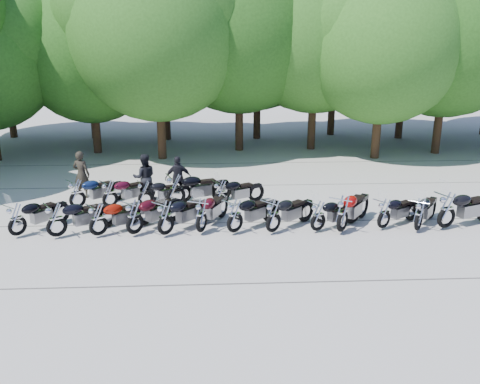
{
  "coord_description": "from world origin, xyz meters",
  "views": [
    {
      "loc": [
        -0.82,
        -14.83,
        6.14
      ],
      "look_at": [
        0.0,
        1.5,
        1.1
      ],
      "focal_mm": 38.0,
      "sensor_mm": 36.0,
      "label": 1
    }
  ],
  "objects_px": {
    "motorcycle_5": "(201,214)",
    "motorcycle_7": "(273,215)",
    "motorcycle_8": "(318,215)",
    "motorcycle_13": "(77,193)",
    "motorcycle_15": "(145,193)",
    "motorcycle_12": "(447,209)",
    "motorcycle_10": "(384,213)",
    "motorcycle_17": "(221,193)",
    "motorcycle_11": "(419,214)",
    "rider_1": "(145,177)",
    "motorcycle_3": "(134,216)",
    "motorcycle_4": "(166,217)",
    "motorcycle_6": "(235,215)",
    "motorcycle_14": "(110,193)",
    "rider_0": "(82,174)",
    "motorcycle_9": "(343,213)",
    "motorcycle_2": "(98,219)",
    "motorcycle_16": "(176,189)",
    "rider_2": "(178,178)",
    "motorcycle_1": "(56,219)",
    "motorcycle_0": "(16,219)"
  },
  "relations": [
    {
      "from": "motorcycle_15",
      "to": "rider_1",
      "type": "bearing_deg",
      "value": -12.73
    },
    {
      "from": "motorcycle_3",
      "to": "motorcycle_5",
      "type": "relative_size",
      "value": 1.02
    },
    {
      "from": "rider_0",
      "to": "motorcycle_1",
      "type": "bearing_deg",
      "value": 110.02
    },
    {
      "from": "motorcycle_11",
      "to": "motorcycle_16",
      "type": "relative_size",
      "value": 0.88
    },
    {
      "from": "motorcycle_2",
      "to": "motorcycle_16",
      "type": "distance_m",
      "value": 3.65
    },
    {
      "from": "motorcycle_15",
      "to": "motorcycle_3",
      "type": "bearing_deg",
      "value": 159.48
    },
    {
      "from": "motorcycle_1",
      "to": "motorcycle_15",
      "type": "relative_size",
      "value": 1.13
    },
    {
      "from": "motorcycle_5",
      "to": "motorcycle_7",
      "type": "xyz_separation_m",
      "value": [
        2.31,
        -0.13,
        -0.01
      ]
    },
    {
      "from": "motorcycle_5",
      "to": "motorcycle_17",
      "type": "height_order",
      "value": "motorcycle_5"
    },
    {
      "from": "motorcycle_12",
      "to": "motorcycle_14",
      "type": "bearing_deg",
      "value": 55.22
    },
    {
      "from": "motorcycle_11",
      "to": "motorcycle_16",
      "type": "bearing_deg",
      "value": 17.17
    },
    {
      "from": "motorcycle_10",
      "to": "rider_1",
      "type": "relative_size",
      "value": 1.15
    },
    {
      "from": "motorcycle_1",
      "to": "motorcycle_12",
      "type": "relative_size",
      "value": 0.9
    },
    {
      "from": "motorcycle_6",
      "to": "motorcycle_14",
      "type": "xyz_separation_m",
      "value": [
        -4.5,
        2.75,
        -0.04
      ]
    },
    {
      "from": "motorcycle_9",
      "to": "motorcycle_5",
      "type": "bearing_deg",
      "value": 33.65
    },
    {
      "from": "motorcycle_9",
      "to": "motorcycle_12",
      "type": "relative_size",
      "value": 0.99
    },
    {
      "from": "motorcycle_7",
      "to": "motorcycle_11",
      "type": "bearing_deg",
      "value": -132.08
    },
    {
      "from": "motorcycle_8",
      "to": "rider_1",
      "type": "relative_size",
      "value": 1.15
    },
    {
      "from": "motorcycle_16",
      "to": "motorcycle_15",
      "type": "bearing_deg",
      "value": 70.44
    },
    {
      "from": "motorcycle_17",
      "to": "motorcycle_10",
      "type": "bearing_deg",
      "value": -143.59
    },
    {
      "from": "motorcycle_17",
      "to": "rider_1",
      "type": "distance_m",
      "value": 3.17
    },
    {
      "from": "motorcycle_15",
      "to": "motorcycle_17",
      "type": "distance_m",
      "value": 2.81
    },
    {
      "from": "motorcycle_14",
      "to": "motorcycle_15",
      "type": "bearing_deg",
      "value": -124.28
    },
    {
      "from": "motorcycle_9",
      "to": "motorcycle_11",
      "type": "xyz_separation_m",
      "value": [
        2.52,
        0.02,
        -0.08
      ]
    },
    {
      "from": "motorcycle_3",
      "to": "motorcycle_9",
      "type": "relative_size",
      "value": 0.94
    },
    {
      "from": "motorcycle_4",
      "to": "motorcycle_15",
      "type": "distance_m",
      "value": 3.08
    },
    {
      "from": "motorcycle_15",
      "to": "motorcycle_12",
      "type": "bearing_deg",
      "value": -126.17
    },
    {
      "from": "motorcycle_5",
      "to": "rider_1",
      "type": "relative_size",
      "value": 1.27
    },
    {
      "from": "motorcycle_9",
      "to": "rider_0",
      "type": "relative_size",
      "value": 1.35
    },
    {
      "from": "motorcycle_3",
      "to": "motorcycle_10",
      "type": "height_order",
      "value": "motorcycle_3"
    },
    {
      "from": "motorcycle_13",
      "to": "motorcycle_14",
      "type": "height_order",
      "value": "motorcycle_13"
    },
    {
      "from": "motorcycle_10",
      "to": "motorcycle_17",
      "type": "relative_size",
      "value": 0.99
    },
    {
      "from": "motorcycle_0",
      "to": "rider_2",
      "type": "xyz_separation_m",
      "value": [
        4.86,
        3.61,
        0.25
      ]
    },
    {
      "from": "motorcycle_8",
      "to": "rider_2",
      "type": "xyz_separation_m",
      "value": [
        -4.74,
        3.67,
        0.28
      ]
    },
    {
      "from": "motorcycle_4",
      "to": "motorcycle_6",
      "type": "distance_m",
      "value": 2.2
    },
    {
      "from": "motorcycle_2",
      "to": "motorcycle_16",
      "type": "bearing_deg",
      "value": -75.27
    },
    {
      "from": "motorcycle_3",
      "to": "motorcycle_8",
      "type": "relative_size",
      "value": 1.13
    },
    {
      "from": "motorcycle_6",
      "to": "motorcycle_8",
      "type": "height_order",
      "value": "motorcycle_6"
    },
    {
      "from": "motorcycle_5",
      "to": "rider_1",
      "type": "xyz_separation_m",
      "value": [
        -2.27,
        3.65,
        0.26
      ]
    },
    {
      "from": "motorcycle_4",
      "to": "motorcycle_13",
      "type": "relative_size",
      "value": 1.04
    },
    {
      "from": "motorcycle_5",
      "to": "motorcycle_13",
      "type": "bearing_deg",
      "value": -5.72
    },
    {
      "from": "motorcycle_6",
      "to": "motorcycle_14",
      "type": "relative_size",
      "value": 1.07
    },
    {
      "from": "rider_0",
      "to": "motorcycle_12",
      "type": "bearing_deg",
      "value": 178.52
    },
    {
      "from": "motorcycle_8",
      "to": "motorcycle_13",
      "type": "height_order",
      "value": "motorcycle_13"
    },
    {
      "from": "motorcycle_1",
      "to": "motorcycle_14",
      "type": "relative_size",
      "value": 1.07
    },
    {
      "from": "motorcycle_12",
      "to": "motorcycle_17",
      "type": "bearing_deg",
      "value": 49.32
    },
    {
      "from": "rider_0",
      "to": "rider_1",
      "type": "bearing_deg",
      "value": -174.61
    },
    {
      "from": "motorcycle_3",
      "to": "motorcycle_12",
      "type": "bearing_deg",
      "value": -138.89
    },
    {
      "from": "rider_1",
      "to": "rider_2",
      "type": "xyz_separation_m",
      "value": [
        1.3,
        -0.05,
        -0.05
      ]
    },
    {
      "from": "motorcycle_14",
      "to": "rider_1",
      "type": "distance_m",
      "value": 1.56
    }
  ]
}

